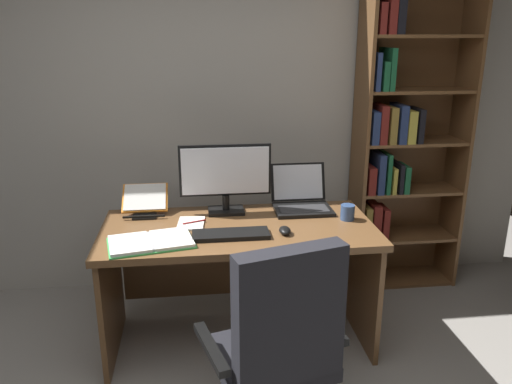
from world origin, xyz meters
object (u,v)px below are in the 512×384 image
office_chair (277,360)px  reading_stand_with_book (145,201)px  computer_mouse (285,230)px  notepad (191,223)px  pen (194,222)px  bookshelf (399,145)px  desk (238,254)px  open_binder (151,242)px  laptop (301,200)px  coffee_mug (348,212)px  keyboard (231,234)px  monitor (225,178)px

office_chair → reading_stand_with_book: size_ratio=3.69×
office_chair → computer_mouse: office_chair is taller
reading_stand_with_book → notepad: size_ratio=1.31×
pen → bookshelf: bearing=22.4°
desk → open_binder: bearing=-150.5°
desk → reading_stand_with_book: bearing=158.0°
laptop → office_chair: bearing=-106.9°
office_chair → open_binder: office_chair is taller
desk → coffee_mug: (0.65, -0.05, 0.26)m
office_chair → coffee_mug: office_chair is taller
computer_mouse → reading_stand_with_book: bearing=150.7°
office_chair → computer_mouse: size_ratio=9.77×
keyboard → computer_mouse: (0.30, 0.00, 0.01)m
monitor → laptop: 0.51m
bookshelf → desk: bearing=-154.0°
keyboard → reading_stand_with_book: size_ratio=1.53×
monitor → keyboard: size_ratio=1.33×
bookshelf → open_binder: bearing=-153.0°
keyboard → reading_stand_with_book: reading_stand_with_book is taller
desk → reading_stand_with_book: reading_stand_with_book is taller
desk → bookshelf: size_ratio=0.72×
reading_stand_with_book → notepad: (0.28, -0.23, -0.07)m
desk → office_chair: (0.10, -0.89, -0.12)m
open_binder → notepad: 0.34m
desk → pen: pen is taller
laptop → desk: bearing=-156.4°
bookshelf → notepad: 1.62m
desk → office_chair: bearing=-83.7°
notepad → pen: bearing=0.0°
laptop → monitor: bearing=-178.6°
notepad → coffee_mug: coffee_mug is taller
office_chair → keyboard: size_ratio=2.42×
open_binder → laptop: bearing=15.5°
monitor → keyboard: (-0.00, -0.40, -0.21)m
laptop → notepad: bearing=-164.3°
open_binder → bookshelf: bearing=15.7°
laptop → reading_stand_with_book: bearing=177.7°
office_chair → reading_stand_with_book: 1.35m
desk → monitor: size_ratio=2.81×
monitor → open_binder: monitor is taller
monitor → bookshelf: bearing=18.3°
laptop → computer_mouse: size_ratio=3.40×
reading_stand_with_book → desk: bearing=-22.0°
open_binder → pen: bearing=37.3°
pen → notepad: bearing=180.0°
notepad → pen: (0.02, 0.00, 0.01)m
monitor → laptop: size_ratio=1.58×
computer_mouse → office_chair: bearing=-102.5°
coffee_mug → notepad: bearing=177.7°
desk → monitor: monitor is taller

